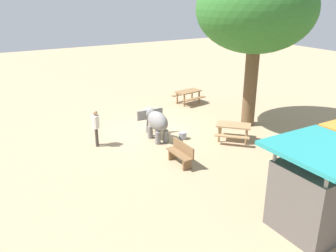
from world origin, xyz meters
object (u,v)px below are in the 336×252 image
person_handler (96,125)px  market_stall_teal (317,193)px  shade_tree_main (257,10)px  wooden_bench (181,153)px  feed_bucket (183,136)px  picnic_table_near (233,129)px  picnic_table_far (188,94)px  elephant (156,121)px

person_handler → market_stall_teal: 9.30m
shade_tree_main → wooden_bench: bearing=21.3°
feed_bucket → wooden_bench: bearing=55.8°
person_handler → wooden_bench: size_ratio=1.16×
market_stall_teal → feed_bucket: 7.54m
picnic_table_near → feed_bucket: bearing=9.2°
feed_bucket → picnic_table_near: bearing=144.1°
picnic_table_far → feed_bucket: picnic_table_far is taller
person_handler → feed_bucket: size_ratio=4.50×
person_handler → picnic_table_far: bearing=42.5°
picnic_table_near → market_stall_teal: (2.26, 6.13, 0.55)m
elephant → picnic_table_far: (-4.37, -3.93, -0.27)m
shade_tree_main → picnic_table_near: 5.55m
market_stall_teal → picnic_table_far: bearing=-107.3°
market_stall_teal → wooden_bench: bearing=-79.0°
elephant → market_stall_teal: (-0.63, 8.12, 0.29)m
shade_tree_main → picnic_table_near: size_ratio=3.64×
elephant → market_stall_teal: size_ratio=0.76×
shade_tree_main → person_handler: bearing=-9.9°
wooden_bench → picnic_table_near: 3.40m
person_handler → picnic_table_far: (-6.99, -3.33, -0.36)m
shade_tree_main → picnic_table_far: size_ratio=4.50×
elephant → market_stall_teal: bearing=-173.8°
picnic_table_near → feed_bucket: size_ratio=5.85×
person_handler → market_stall_teal: (-3.24, 8.72, 0.19)m
picnic_table_near → feed_bucket: (1.84, -1.33, -0.43)m
picnic_table_near → picnic_table_far: (-1.48, -5.91, 0.00)m
picnic_table_far → shade_tree_main: bearing=88.3°
picnic_table_far → elephant: bearing=33.4°
wooden_bench → feed_bucket: bearing=-34.5°
elephant → feed_bucket: size_ratio=5.33×
wooden_bench → picnic_table_far: 8.25m
shade_tree_main → feed_bucket: (3.88, -0.06, -5.43)m
elephant → picnic_table_far: size_ratio=1.13×
elephant → market_stall_teal: market_stall_teal is taller
elephant → picnic_table_near: bearing=-122.8°
elephant → shade_tree_main: shade_tree_main is taller
wooden_bench → picnic_table_far: (-4.78, -6.72, 0.12)m
person_handler → picnic_table_near: person_handler is taller
picnic_table_near → picnic_table_far: same height
picnic_table_near → market_stall_teal: 6.55m
wooden_bench → feed_bucket: size_ratio=3.89×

